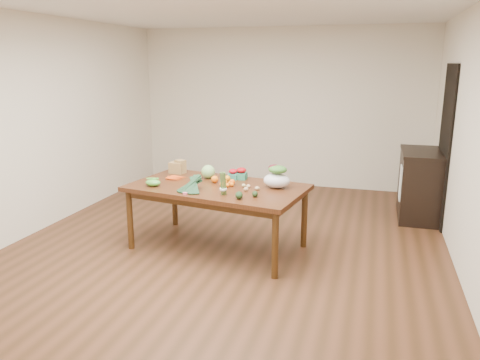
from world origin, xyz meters
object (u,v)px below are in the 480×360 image
(dining_table, at_px, (218,217))
(asparagus_bundle, at_px, (223,183))
(kale_bunch, at_px, (190,185))
(cabbage, at_px, (208,172))
(mandarin_cluster, at_px, (225,183))
(salad_bag, at_px, (277,178))
(cabinet, at_px, (419,184))
(paper_bag, at_px, (177,167))

(dining_table, height_order, asparagus_bundle, asparagus_bundle)
(kale_bunch, relative_size, asparagus_bundle, 1.60)
(cabbage, bearing_deg, mandarin_cluster, -43.89)
(cabbage, distance_m, mandarin_cluster, 0.44)
(salad_bag, bearing_deg, cabinet, 46.85)
(dining_table, xyz_separation_m, paper_bag, (-0.69, 0.45, 0.46))
(dining_table, height_order, cabinet, cabinet)
(dining_table, height_order, kale_bunch, kale_bunch)
(kale_bunch, bearing_deg, paper_bag, 131.68)
(paper_bag, height_order, cabbage, paper_bag)
(kale_bunch, distance_m, salad_bag, 0.97)
(mandarin_cluster, relative_size, salad_bag, 0.60)
(cabinet, distance_m, kale_bunch, 3.35)
(cabinet, bearing_deg, asparagus_bundle, -134.11)
(salad_bag, bearing_deg, kale_bunch, -153.37)
(cabbage, relative_size, kale_bunch, 0.41)
(asparagus_bundle, bearing_deg, kale_bunch, -171.57)
(asparagus_bundle, xyz_separation_m, salad_bag, (0.48, 0.44, -0.01))
(dining_table, xyz_separation_m, kale_bunch, (-0.19, -0.34, 0.45))
(salad_bag, bearing_deg, asparagus_bundle, -137.67)
(cabbage, bearing_deg, dining_table, -53.90)
(cabinet, relative_size, salad_bag, 3.43)
(cabinet, xyz_separation_m, mandarin_cluster, (-2.21, -1.86, 0.32))
(mandarin_cluster, bearing_deg, cabbage, 136.11)
(dining_table, xyz_separation_m, salad_bag, (0.67, 0.10, 0.49))
(paper_bag, distance_m, asparagus_bundle, 1.18)
(cabinet, bearing_deg, paper_bag, -154.93)
(asparagus_bundle, height_order, salad_bag, asparagus_bundle)
(cabinet, bearing_deg, mandarin_cluster, -139.94)
(dining_table, bearing_deg, cabinet, 48.03)
(kale_bunch, bearing_deg, salad_bag, 35.97)
(cabinet, distance_m, salad_bag, 2.44)
(cabbage, height_order, asparagus_bundle, asparagus_bundle)
(paper_bag, bearing_deg, cabinet, 25.07)
(mandarin_cluster, bearing_deg, cabinet, 40.06)
(cabinet, xyz_separation_m, cabbage, (-2.53, -1.56, 0.36))
(salad_bag, bearing_deg, paper_bag, 165.53)
(asparagus_bundle, bearing_deg, salad_bag, 51.68)
(dining_table, xyz_separation_m, asparagus_bundle, (0.19, -0.34, 0.50))
(dining_table, relative_size, cabinet, 1.92)
(paper_bag, xyz_separation_m, kale_bunch, (0.50, -0.78, -0.00))
(cabinet, bearing_deg, salad_bag, -133.15)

